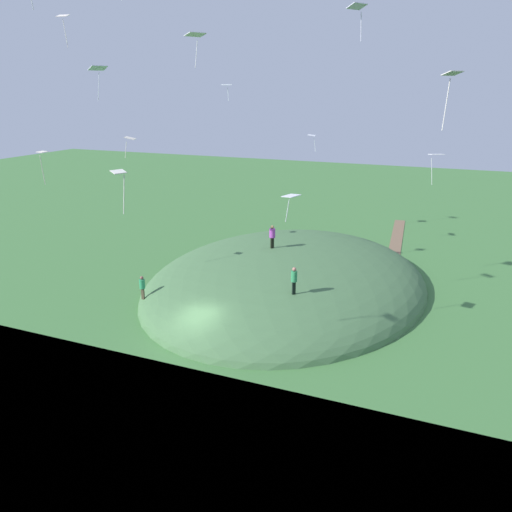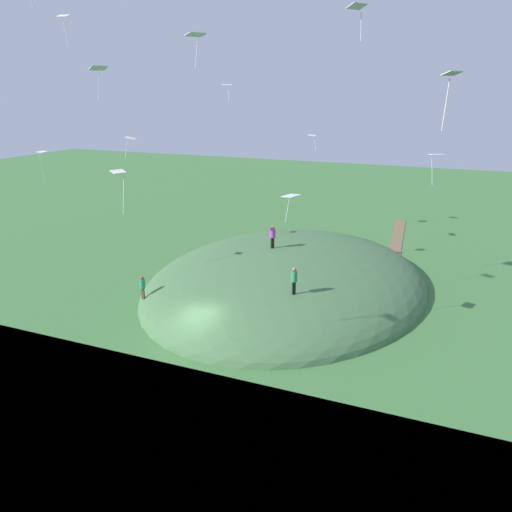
{
  "view_description": "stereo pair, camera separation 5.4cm",
  "coord_description": "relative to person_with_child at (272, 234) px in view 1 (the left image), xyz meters",
  "views": [
    {
      "loc": [
        -23.38,
        -13.62,
        14.0
      ],
      "look_at": [
        2.4,
        -2.9,
        4.92
      ],
      "focal_mm": 35.69,
      "sensor_mm": 36.0,
      "label": 1
    },
    {
      "loc": [
        -23.36,
        -13.67,
        14.0
      ],
      "look_at": [
        2.4,
        -2.9,
        4.92
      ],
      "focal_mm": 35.69,
      "sensor_mm": 36.0,
      "label": 2
    }
  ],
  "objects": [
    {
      "name": "kite_15",
      "position": [
        -14.3,
        -12.11,
        10.64
      ],
      "size": [
        0.8,
        0.77,
        2.06
      ],
      "color": "white"
    },
    {
      "name": "kite_11",
      "position": [
        -7.06,
        2.11,
        13.22
      ],
      "size": [
        1.33,
        1.21,
        1.86
      ],
      "color": "white"
    },
    {
      "name": "kite_8",
      "position": [
        -8.83,
        -7.43,
        13.9
      ],
      "size": [
        1.03,
        0.96,
        1.6
      ],
      "color": "white"
    },
    {
      "name": "person_walking_path",
      "position": [
        -8.41,
        6.01,
        -1.97
      ],
      "size": [
        0.37,
        0.37,
        1.64
      ],
      "rotation": [
        0.0,
        0.0,
        4.7
      ],
      "color": "#403928",
      "rests_on": "grass_hill"
    },
    {
      "name": "dirt_path",
      "position": [
        15.4,
        -7.34,
        -3.73
      ],
      "size": [
        16.36,
        2.57,
        0.04
      ],
      "primitive_type": "cube",
      "rotation": [
        0.0,
        0.0,
        0.09
      ],
      "color": "brown",
      "rests_on": "ground_plane"
    },
    {
      "name": "kite_9",
      "position": [
        8.13,
        -0.44,
        6.62
      ],
      "size": [
        1.03,
        0.82,
        1.41
      ],
      "color": "white"
    },
    {
      "name": "kite_4",
      "position": [
        -8.72,
        -4.35,
        4.79
      ],
      "size": [
        1.12,
        0.92,
        1.57
      ],
      "color": "white"
    },
    {
      "name": "kite_1",
      "position": [
        -6.2,
        9.82,
        11.57
      ],
      "size": [
        1.32,
        1.15,
        2.16
      ],
      "color": "silver"
    },
    {
      "name": "person_with_child",
      "position": [
        0.0,
        0.0,
        0.0
      ],
      "size": [
        0.63,
        0.63,
        1.78
      ],
      "rotation": [
        0.0,
        0.0,
        5.61
      ],
      "color": "black",
      "rests_on": "grass_hill"
    },
    {
      "name": "kite_5",
      "position": [
        8.21,
        7.57,
        10.72
      ],
      "size": [
        0.98,
        1.12,
        1.41
      ],
      "color": "white"
    },
    {
      "name": "person_on_hilltop",
      "position": [
        -7.0,
        -4.08,
        -0.48
      ],
      "size": [
        0.53,
        0.53,
        1.74
      ],
      "rotation": [
        0.0,
        0.0,
        2.34
      ],
      "color": "black",
      "rests_on": "grass_hill"
    },
    {
      "name": "ground_plane",
      "position": [
        -11.17,
        0.58,
        -3.75
      ],
      "size": [
        160.0,
        160.0,
        0.0
      ],
      "primitive_type": "plane",
      "color": "#3D7038"
    },
    {
      "name": "kite_3",
      "position": [
        -7.42,
        11.13,
        14.51
      ],
      "size": [
        0.63,
        0.81,
        1.93
      ],
      "color": "white"
    },
    {
      "name": "grass_hill",
      "position": [
        -0.25,
        -1.37,
        -3.75
      ],
      "size": [
        25.96,
        20.33,
        5.32
      ],
      "primitive_type": "ellipsoid",
      "color": "#436A40",
      "rests_on": "ground_plane"
    },
    {
      "name": "kite_0",
      "position": [
        -10.56,
        11.1,
        6.49
      ],
      "size": [
        0.7,
        0.73,
        2.02
      ],
      "color": "white"
    },
    {
      "name": "kite_6",
      "position": [
        -16.14,
        1.15,
        6.64
      ],
      "size": [
        0.74,
        0.64,
        1.98
      ],
      "color": "white"
    },
    {
      "name": "kite_13",
      "position": [
        -2.73,
        10.28,
        6.9
      ],
      "size": [
        1.26,
        1.1,
        1.53
      ],
      "color": "#F1E5CF"
    },
    {
      "name": "kite_7",
      "position": [
        4.51,
        -10.8,
        5.8
      ],
      "size": [
        1.07,
        1.19,
        2.22
      ],
      "color": "white"
    }
  ]
}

